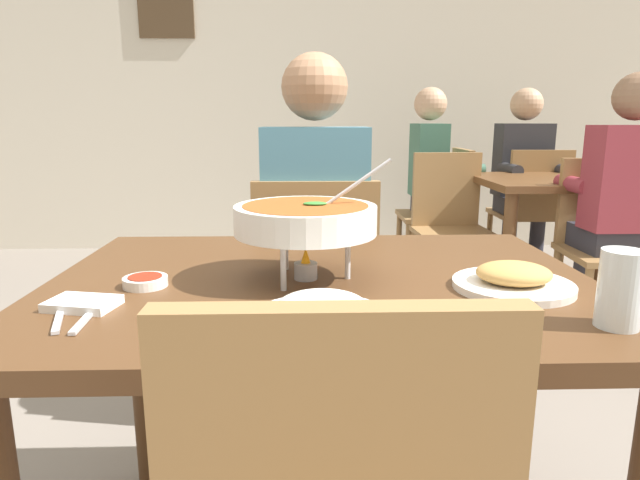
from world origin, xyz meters
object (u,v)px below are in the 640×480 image
object	(u,v)px
diner_main	(315,220)
rice_plate	(322,313)
curry_bowl	(306,220)
dining_table_main	(322,328)
drink_glass	(620,293)
chair_bg_window	(450,219)
patron_bg_left	(621,193)
dining_table_far	(562,201)
chair_bg_middle	(532,206)
chair_bg_right	(445,205)
sauce_dish	(145,281)
appetizer_plate	(513,279)
chair_bg_left	(605,236)
chair_diner_main	(315,287)
patron_bg_middle	(524,171)
patron_bg_right	(433,171)

from	to	relation	value
diner_main	rice_plate	distance (m)	1.03
curry_bowl	dining_table_main	bearing A→B (deg)	16.03
drink_glass	chair_bg_window	size ratio (longest dim) A/B	0.14
diner_main	chair_bg_window	world-z (taller)	diner_main
dining_table_main	patron_bg_left	world-z (taller)	patron_bg_left
rice_plate	dining_table_far	size ratio (longest dim) A/B	0.24
dining_table_main	chair_bg_middle	xyz separation A→B (m)	(1.55, 2.53, -0.13)
rice_plate	chair_bg_right	distance (m)	3.02
rice_plate	sauce_dish	bearing A→B (deg)	148.08
drink_glass	patron_bg_left	size ratio (longest dim) A/B	0.10
dining_table_main	appetizer_plate	world-z (taller)	appetizer_plate
sauce_dish	chair_bg_left	distance (m)	2.47
appetizer_plate	dining_table_far	bearing A→B (deg)	61.96
chair_diner_main	diner_main	size ratio (longest dim) A/B	0.69
rice_plate	chair_bg_left	world-z (taller)	chair_bg_left
curry_bowl	rice_plate	bearing A→B (deg)	-84.50
chair_bg_right	patron_bg_middle	xyz separation A→B (m)	(0.55, 0.04, 0.24)
curry_bowl	patron_bg_right	xyz separation A→B (m)	(0.90, 2.60, -0.14)
dining_table_far	chair_bg_left	distance (m)	0.49
curry_bowl	appetizer_plate	xyz separation A→B (m)	(0.42, -0.08, -0.11)
appetizer_plate	diner_main	bearing A→B (deg)	114.31
rice_plate	chair_bg_left	xyz separation A→B (m)	(1.52, 1.81, -0.27)
appetizer_plate	patron_bg_right	xyz separation A→B (m)	(0.48, 2.68, -0.03)
chair_bg_middle	patron_bg_left	distance (m)	1.12
diner_main	sauce_dish	world-z (taller)	diner_main
rice_plate	patron_bg_left	world-z (taller)	patron_bg_left
chair_diner_main	dining_table_far	bearing A→B (deg)	40.67
dining_table_main	curry_bowl	distance (m)	0.25
curry_bowl	rice_plate	size ratio (longest dim) A/B	1.39
drink_glass	chair_diner_main	bearing A→B (deg)	115.00
chair_diner_main	chair_bg_middle	xyz separation A→B (m)	(1.55, 1.81, 0.00)
chair_bg_middle	drink_glass	bearing A→B (deg)	-110.79
chair_bg_right	drink_glass	bearing A→B (deg)	-99.39
diner_main	chair_diner_main	bearing A→B (deg)	-90.00
diner_main	patron_bg_left	bearing A→B (deg)	24.53
diner_main	patron_bg_middle	world-z (taller)	same
chair_diner_main	chair_bg_window	size ratio (longest dim) A/B	1.00
chair_bg_window	patron_bg_left	size ratio (longest dim) A/B	0.69
curry_bowl	patron_bg_right	world-z (taller)	patron_bg_right
patron_bg_right	dining_table_far	bearing A→B (deg)	-41.57
sauce_dish	patron_bg_right	xyz separation A→B (m)	(1.23, 2.64, -0.02)
rice_plate	drink_glass	world-z (taller)	drink_glass
dining_table_main	chair_bg_middle	bearing A→B (deg)	58.51
dining_table_main	curry_bowl	world-z (taller)	curry_bowl
diner_main	appetizer_plate	world-z (taller)	diner_main
chair_bg_window	patron_bg_right	bearing A→B (deg)	88.81
rice_plate	chair_bg_window	world-z (taller)	chair_bg_window
diner_main	curry_bowl	bearing A→B (deg)	-92.65
curry_bowl	chair_bg_left	xyz separation A→B (m)	(1.55, 1.54, -0.38)
dining_table_main	sauce_dish	bearing A→B (deg)	-171.71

